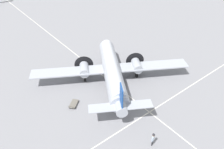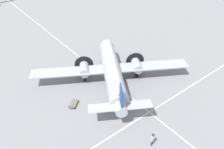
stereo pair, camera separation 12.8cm
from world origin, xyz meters
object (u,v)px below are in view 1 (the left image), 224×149
baggage_cart (74,104)px  airliner_main (112,69)px  crew_foreground (153,138)px  suitcase_near_door (98,108)px  traffic_cone (111,88)px

baggage_cart → airliner_main: bearing=-33.1°
crew_foreground → baggage_cart: (11.57, 3.90, -0.91)m
crew_foreground → baggage_cart: 12.24m
suitcase_near_door → traffic_cone: size_ratio=1.38×
crew_foreground → baggage_cart: bearing=-93.2°
airliner_main → traffic_cone: (-1.34, 1.22, -2.37)m
suitcase_near_door → crew_foreground: bearing=-168.9°
airliner_main → baggage_cart: bearing=128.1°
crew_foreground → traffic_cone: (11.26, -2.56, -0.97)m
baggage_cart → traffic_cone: size_ratio=4.31×
suitcase_near_door → baggage_cart: bearing=37.0°
crew_foreground → suitcase_near_door: 8.86m
crew_foreground → airliner_main: bearing=-128.5°
baggage_cart → crew_foreground: bearing=-112.1°
suitcase_near_door → traffic_cone: (2.61, -4.27, -0.09)m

